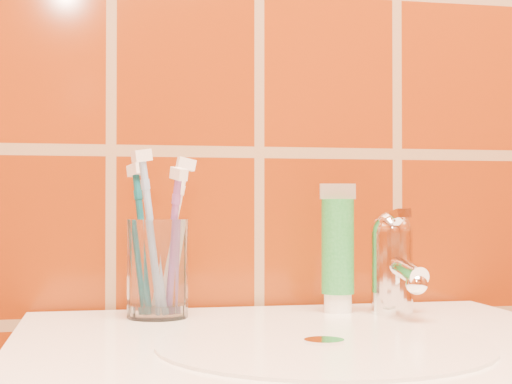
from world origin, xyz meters
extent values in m
cylinder|color=silver|center=(0.00, 0.91, 0.85)|extent=(0.30, 0.30, 0.00)
cylinder|color=white|center=(0.00, 0.91, 0.85)|extent=(0.04, 0.04, 0.00)
cylinder|color=white|center=(-0.13, 1.11, 0.90)|extent=(0.08, 0.08, 0.11)
cylinder|color=white|center=(0.08, 1.12, 0.86)|extent=(0.03, 0.03, 0.02)
cylinder|color=#1D7930|center=(0.08, 1.12, 0.93)|extent=(0.04, 0.04, 0.11)
cube|color=beige|center=(0.08, 1.12, 0.99)|extent=(0.04, 0.01, 0.02)
cylinder|color=white|center=(0.14, 1.09, 0.90)|extent=(0.05, 0.05, 0.09)
sphere|color=white|center=(0.14, 1.09, 0.94)|extent=(0.05, 0.05, 0.05)
cylinder|color=white|center=(0.14, 1.06, 0.91)|extent=(0.02, 0.09, 0.03)
cube|color=white|center=(0.14, 1.08, 0.96)|extent=(0.02, 0.06, 0.01)
camera|label=1|loc=(-0.19, 0.24, 0.98)|focal=55.00mm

